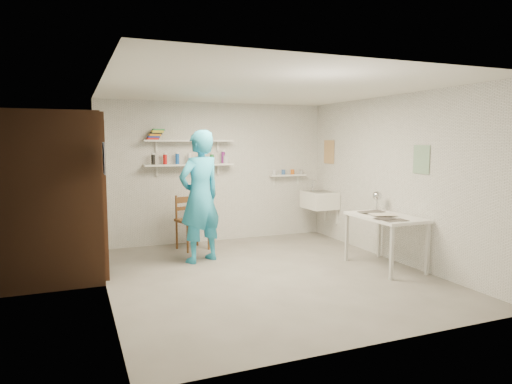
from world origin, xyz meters
name	(u,v)px	position (x,y,z in m)	size (l,w,h in m)	color
floor	(267,275)	(0.00, 0.00, -0.01)	(4.00, 4.50, 0.02)	slate
ceiling	(268,88)	(0.00, 0.00, 2.41)	(4.00, 4.50, 0.02)	silver
wall_back	(216,172)	(0.00, 2.26, 1.20)	(4.00, 0.02, 2.40)	silver
wall_front	(377,207)	(0.00, -2.26, 1.20)	(4.00, 0.02, 2.40)	silver
wall_left	(103,190)	(-2.01, 0.00, 1.20)	(0.02, 4.50, 2.40)	silver
wall_right	(395,179)	(2.01, 0.00, 1.20)	(0.02, 4.50, 2.40)	silver
doorway_recess	(100,197)	(-1.99, 1.05, 1.00)	(0.02, 0.90, 2.00)	black
corridor_box	(42,196)	(-2.70, 1.05, 1.05)	(1.40, 1.50, 2.10)	brown
door_lintel	(99,118)	(-1.97, 1.05, 2.05)	(0.06, 1.05, 0.10)	brown
door_jamb_near	(104,201)	(-1.97, 0.55, 1.00)	(0.06, 0.10, 2.00)	brown
door_jamb_far	(100,193)	(-1.97, 1.55, 1.00)	(0.06, 0.10, 2.00)	brown
shelf_lower	(189,165)	(-0.50, 2.13, 1.35)	(1.50, 0.22, 0.03)	white
shelf_upper	(189,141)	(-0.50, 2.13, 1.75)	(1.50, 0.22, 0.03)	white
ledge_shelf	(288,175)	(1.35, 2.17, 1.12)	(0.70, 0.14, 0.03)	white
poster_left	(104,158)	(-1.99, 0.05, 1.55)	(0.01, 0.28, 0.36)	#334C7F
poster_right_a	(329,152)	(1.99, 1.80, 1.55)	(0.01, 0.34, 0.42)	#995933
poster_right_b	(421,159)	(1.99, -0.55, 1.50)	(0.01, 0.30, 0.38)	#3F724C
belfast_sink	(319,200)	(1.75, 1.70, 0.70)	(0.48, 0.60, 0.30)	white
man	(200,197)	(-0.63, 0.98, 0.95)	(0.69, 0.45, 1.90)	#29A4D1
wall_clock	(202,174)	(-0.55, 1.18, 1.27)	(0.34, 0.34, 0.04)	beige
wooden_chair	(192,220)	(-0.56, 1.76, 0.47)	(0.44, 0.42, 0.95)	brown
work_table	(385,242)	(1.64, -0.29, 0.36)	(0.65, 1.09, 0.73)	white
desk_lamp	(377,196)	(1.82, 0.14, 0.95)	(0.14, 0.14, 0.14)	silver
spray_cans	(189,159)	(-0.50, 2.13, 1.45)	(1.26, 0.06, 0.17)	black
book_stack	(156,135)	(-1.05, 2.13, 1.85)	(0.28, 0.14, 0.17)	red
ledge_pots	(288,172)	(1.35, 2.17, 1.18)	(0.48, 0.07, 0.09)	silver
papers	(386,215)	(1.64, -0.29, 0.74)	(0.30, 0.22, 0.03)	silver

